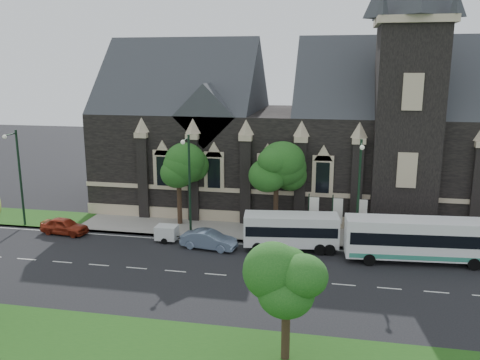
% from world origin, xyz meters
% --- Properties ---
extents(ground, '(160.00, 160.00, 0.00)m').
position_xyz_m(ground, '(0.00, 0.00, 0.00)').
color(ground, black).
rests_on(ground, ground).
extents(sidewalk, '(80.00, 5.00, 0.15)m').
position_xyz_m(sidewalk, '(0.00, 9.50, 0.07)').
color(sidewalk, gray).
rests_on(sidewalk, ground).
extents(museum, '(40.00, 17.70, 29.90)m').
position_xyz_m(museum, '(5.12, 18.78, 8.17)').
color(museum, black).
rests_on(museum, ground).
extents(tree_park_east, '(3.40, 3.40, 6.28)m').
position_xyz_m(tree_park_east, '(6.18, -9.32, 4.62)').
color(tree_park_east, black).
rests_on(tree_park_east, ground).
extents(tree_walk_right, '(4.08, 4.08, 7.80)m').
position_xyz_m(tree_walk_right, '(3.21, 10.71, 5.82)').
color(tree_walk_right, black).
rests_on(tree_walk_right, ground).
extents(tree_walk_left, '(3.91, 3.91, 7.64)m').
position_xyz_m(tree_walk_left, '(-5.80, 10.70, 5.73)').
color(tree_walk_left, black).
rests_on(tree_walk_left, ground).
extents(street_lamp_near, '(0.36, 1.88, 9.00)m').
position_xyz_m(street_lamp_near, '(10.00, 7.09, 5.11)').
color(street_lamp_near, black).
rests_on(street_lamp_near, ground).
extents(street_lamp_mid, '(0.36, 1.88, 9.00)m').
position_xyz_m(street_lamp_mid, '(-4.00, 7.09, 5.11)').
color(street_lamp_mid, black).
rests_on(street_lamp_mid, ground).
extents(street_lamp_far, '(0.36, 1.88, 9.00)m').
position_xyz_m(street_lamp_far, '(-20.00, 7.09, 5.11)').
color(street_lamp_far, black).
rests_on(street_lamp_far, ground).
extents(banner_flag_left, '(0.90, 0.10, 4.00)m').
position_xyz_m(banner_flag_left, '(6.29, 9.00, 2.38)').
color(banner_flag_left, black).
rests_on(banner_flag_left, ground).
extents(banner_flag_center, '(0.90, 0.10, 4.00)m').
position_xyz_m(banner_flag_center, '(8.29, 9.00, 2.38)').
color(banner_flag_center, black).
rests_on(banner_flag_center, ground).
extents(banner_flag_right, '(0.90, 0.10, 4.00)m').
position_xyz_m(banner_flag_right, '(10.29, 9.00, 2.38)').
color(banner_flag_right, black).
rests_on(banner_flag_right, ground).
extents(tour_coach, '(11.64, 3.42, 3.35)m').
position_xyz_m(tour_coach, '(14.81, 5.31, 1.83)').
color(tour_coach, white).
rests_on(tour_coach, ground).
extents(shuttle_bus, '(7.77, 3.44, 2.91)m').
position_xyz_m(shuttle_bus, '(4.80, 6.14, 1.68)').
color(shuttle_bus, silver).
rests_on(shuttle_bus, ground).
extents(box_trailer, '(2.59, 1.52, 1.38)m').
position_xyz_m(box_trailer, '(-5.70, 5.94, 0.78)').
color(box_trailer, silver).
rests_on(box_trailer, ground).
extents(sedan, '(4.73, 2.20, 1.50)m').
position_xyz_m(sedan, '(-1.77, 4.98, 0.75)').
color(sedan, '#7084A2').
rests_on(sedan, ground).
extents(car_far_red, '(4.43, 2.17, 1.46)m').
position_xyz_m(car_far_red, '(-15.25, 6.07, 0.73)').
color(car_far_red, maroon).
rests_on(car_far_red, ground).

